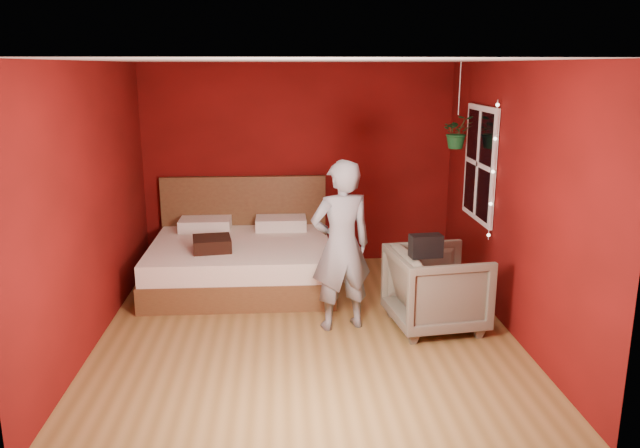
# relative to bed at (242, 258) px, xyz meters

# --- Properties ---
(floor) EXTENTS (4.50, 4.50, 0.00)m
(floor) POSITION_rel_bed_xyz_m (0.72, -1.40, -0.30)
(floor) COLOR olive
(floor) RESTS_ON ground
(room_walls) EXTENTS (4.04, 4.54, 2.62)m
(room_walls) POSITION_rel_bed_xyz_m (0.72, -1.40, 1.37)
(room_walls) COLOR #6A0C0B
(room_walls) RESTS_ON ground
(window) EXTENTS (0.05, 0.97, 1.27)m
(window) POSITION_rel_bed_xyz_m (2.68, -0.50, 1.20)
(window) COLOR white
(window) RESTS_ON room_walls
(fairy_lights) EXTENTS (0.04, 0.04, 1.45)m
(fairy_lights) POSITION_rel_bed_xyz_m (2.66, -1.02, 1.20)
(fairy_lights) COLOR silver
(fairy_lights) RESTS_ON room_walls
(bed) EXTENTS (2.13, 1.81, 1.17)m
(bed) POSITION_rel_bed_xyz_m (0.00, 0.00, 0.00)
(bed) COLOR brown
(bed) RESTS_ON ground
(person) EXTENTS (0.70, 0.55, 1.70)m
(person) POSITION_rel_bed_xyz_m (1.06, -1.40, 0.55)
(person) COLOR slate
(person) RESTS_ON ground
(armchair) EXTENTS (1.00, 0.97, 0.81)m
(armchair) POSITION_rel_bed_xyz_m (2.01, -1.46, 0.10)
(armchair) COLOR #696453
(armchair) RESTS_ON ground
(handbag) EXTENTS (0.31, 0.18, 0.21)m
(handbag) POSITION_rel_bed_xyz_m (1.83, -1.68, 0.61)
(handbag) COLOR black
(handbag) RESTS_ON armchair
(throw_pillow) EXTENTS (0.47, 0.47, 0.15)m
(throw_pillow) POSITION_rel_bed_xyz_m (-0.30, -0.40, 0.30)
(throw_pillow) COLOR black
(throw_pillow) RESTS_ON bed
(hanging_plant) EXTENTS (0.34, 0.29, 0.96)m
(hanging_plant) POSITION_rel_bed_xyz_m (2.47, -0.29, 1.53)
(hanging_plant) COLOR silver
(hanging_plant) RESTS_ON room_walls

